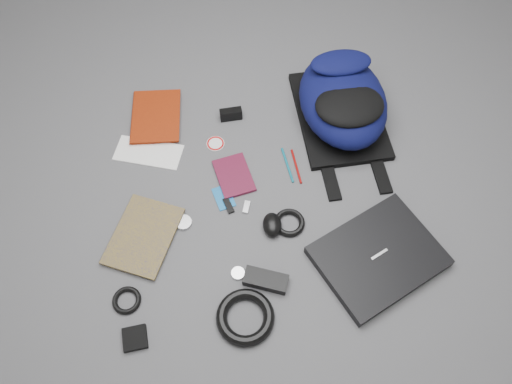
{
  "coord_description": "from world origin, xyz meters",
  "views": [
    {
      "loc": [
        -0.12,
        -0.87,
        1.57
      ],
      "look_at": [
        0.0,
        0.0,
        0.02
      ],
      "focal_mm": 35.0,
      "sensor_mm": 36.0,
      "label": 1
    }
  ],
  "objects": [
    {
      "name": "sticker_disc",
      "position": [
        -0.12,
        0.24,
        0.0
      ],
      "size": [
        0.07,
        0.07,
        0.0
      ],
      "primitive_type": "cylinder",
      "rotation": [
        0.0,
        0.0,
        0.0
      ],
      "color": "white",
      "rests_on": "ground"
    },
    {
      "name": "earbud_coil",
      "position": [
        -0.46,
        -0.33,
        0.01
      ],
      "size": [
        0.12,
        0.12,
        0.02
      ],
      "primitive_type": "torus",
      "rotation": [
        0.0,
        0.0,
        0.43
      ],
      "color": "black",
      "rests_on": "ground"
    },
    {
      "name": "pouch",
      "position": [
        -0.44,
        -0.46,
        0.01
      ],
      "size": [
        0.08,
        0.08,
        0.02
      ],
      "primitive_type": "cube",
      "rotation": [
        0.0,
        0.0,
        0.08
      ],
      "color": "black",
      "rests_on": "ground"
    },
    {
      "name": "power_cord_coil",
      "position": [
        -0.09,
        -0.44,
        0.02
      ],
      "size": [
        0.24,
        0.24,
        0.04
      ],
      "primitive_type": "torus",
      "rotation": [
        0.0,
        0.0,
        -0.33
      ],
      "color": "black",
      "rests_on": "ground"
    },
    {
      "name": "laptop",
      "position": [
        0.37,
        -0.3,
        0.02
      ],
      "size": [
        0.48,
        0.44,
        0.04
      ],
      "primitive_type": "cube",
      "rotation": [
        0.0,
        0.0,
        0.42
      ],
      "color": "black",
      "rests_on": "ground"
    },
    {
      "name": "headphone_left",
      "position": [
        -0.27,
        -0.08,
        0.01
      ],
      "size": [
        0.07,
        0.07,
        0.01
      ],
      "primitive_type": "cylinder",
      "rotation": [
        0.0,
        0.0,
        -0.39
      ],
      "color": "#B2B2B4",
      "rests_on": "ground"
    },
    {
      "name": "compact_camera",
      "position": [
        -0.05,
        0.36,
        0.02
      ],
      "size": [
        0.09,
        0.03,
        0.05
      ],
      "primitive_type": "cube",
      "rotation": [
        0.0,
        0.0,
        0.04
      ],
      "color": "black",
      "rests_on": "ground"
    },
    {
      "name": "pen_teal",
      "position": [
        0.13,
        0.11,
        0.0
      ],
      "size": [
        0.03,
        0.15,
        0.01
      ],
      "primitive_type": "cylinder",
      "rotation": [
        1.57,
        0.0,
        0.11
      ],
      "color": "#0E697E",
      "rests_on": "ground"
    },
    {
      "name": "ground",
      "position": [
        0.0,
        0.0,
        0.0
      ],
      "size": [
        4.0,
        4.0,
        0.0
      ],
      "primitive_type": "plane",
      "color": "#4F4F51",
      "rests_on": "ground"
    },
    {
      "name": "usb_silver",
      "position": [
        -0.04,
        -0.05,
        0.0
      ],
      "size": [
        0.03,
        0.05,
        0.01
      ],
      "primitive_type": "cube",
      "rotation": [
        0.0,
        0.0,
        -0.33
      ],
      "color": "#B4B4B7",
      "rests_on": "ground"
    },
    {
      "name": "dvd_case",
      "position": [
        -0.07,
        0.09,
        0.01
      ],
      "size": [
        0.15,
        0.19,
        0.01
      ],
      "primitive_type": "cube",
      "rotation": [
        0.0,
        0.0,
        0.19
      ],
      "color": "#460D20",
      "rests_on": "ground"
    },
    {
      "name": "usb_black",
      "position": [
        -0.1,
        -0.03,
        0.01
      ],
      "size": [
        0.04,
        0.07,
        0.01
      ],
      "primitive_type": "cube",
      "rotation": [
        0.0,
        0.0,
        0.27
      ],
      "color": "black",
      "rests_on": "ground"
    },
    {
      "name": "power_brick",
      "position": [
        -0.01,
        -0.33,
        0.02
      ],
      "size": [
        0.16,
        0.11,
        0.04
      ],
      "primitive_type": "cube",
      "rotation": [
        0.0,
        0.0,
        -0.38
      ],
      "color": "black",
      "rests_on": "ground"
    },
    {
      "name": "cable_coil",
      "position": [
        0.1,
        -0.13,
        0.01
      ],
      "size": [
        0.13,
        0.13,
        0.02
      ],
      "primitive_type": "torus",
      "rotation": [
        0.0,
        0.0,
        -0.24
      ],
      "color": "black",
      "rests_on": "ground"
    },
    {
      "name": "mouse",
      "position": [
        0.04,
        -0.14,
        0.02
      ],
      "size": [
        0.07,
        0.1,
        0.05
      ],
      "primitive_type": "ellipsoid",
      "rotation": [
        0.0,
        0.0,
        -0.07
      ],
      "color": "black",
      "rests_on": "ground"
    },
    {
      "name": "textbook_red",
      "position": [
        -0.44,
        0.4,
        0.01
      ],
      "size": [
        0.21,
        0.27,
        0.03
      ],
      "primitive_type": "imported",
      "rotation": [
        0.0,
        0.0,
        -0.08
      ],
      "color": "maroon",
      "rests_on": "ground"
    },
    {
      "name": "envelope",
      "position": [
        -0.38,
        0.24,
        0.0
      ],
      "size": [
        0.27,
        0.19,
        0.0
      ],
      "primitive_type": "cube",
      "rotation": [
        0.0,
        0.0,
        -0.33
      ],
      "color": "white",
      "rests_on": "ground"
    },
    {
      "name": "comic_book",
      "position": [
        -0.5,
        -0.07,
        0.01
      ],
      "size": [
        0.3,
        0.33,
        0.02
      ],
      "primitive_type": "imported",
      "rotation": [
        0.0,
        0.0,
        -0.44
      ],
      "color": "#BC9F0D",
      "rests_on": "ground"
    },
    {
      "name": "pen_red",
      "position": [
        0.16,
        0.1,
        0.0
      ],
      "size": [
        0.02,
        0.15,
        0.01
      ],
      "primitive_type": "cylinder",
      "rotation": [
        1.57,
        0.0,
        0.06
      ],
      "color": "maroon",
      "rests_on": "ground"
    },
    {
      "name": "backpack",
      "position": [
        0.37,
        0.3,
        0.1
      ],
      "size": [
        0.35,
        0.51,
        0.21
      ],
      "primitive_type": null,
      "rotation": [
        0.0,
        0.0,
        0.02
      ],
      "color": "black",
      "rests_on": "ground"
    },
    {
      "name": "id_badge",
      "position": [
        -0.12,
        0.0,
        0.0
      ],
      "size": [
        0.08,
        0.11,
        0.0
      ],
      "primitive_type": "cube",
      "rotation": [
        0.0,
        0.0,
        0.24
      ],
      "color": "#176CB2",
      "rests_on": "ground"
    },
    {
      "name": "headphone_right",
      "position": [
        -0.1,
        -0.29,
        0.01
      ],
      "size": [
        0.06,
        0.06,
        0.01
      ],
      "primitive_type": "cylinder",
      "rotation": [
        0.0,
        0.0,
        -0.38
      ],
      "color": "silver",
      "rests_on": "ground"
    }
  ]
}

